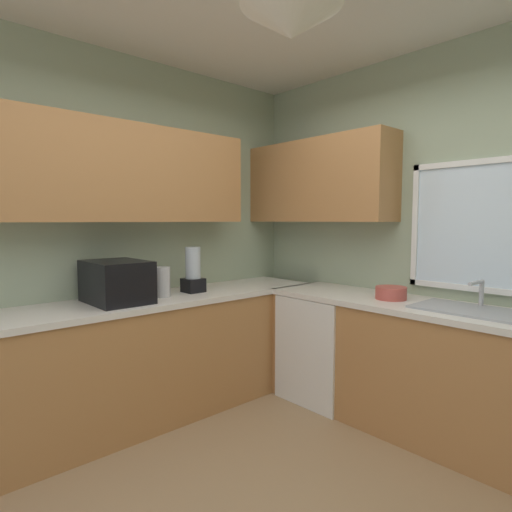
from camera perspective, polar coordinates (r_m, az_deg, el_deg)
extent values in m
cube|color=#9EAD8E|center=(3.35, 25.41, 2.58)|extent=(3.79, 0.06, 2.72)
cube|color=#9EAD8E|center=(3.42, -18.81, 2.82)|extent=(0.06, 3.53, 2.72)
cube|color=silver|center=(3.23, 29.25, 3.52)|extent=(1.03, 0.02, 0.82)
cube|color=white|center=(3.24, 29.51, 11.13)|extent=(1.11, 0.04, 0.04)
cube|color=white|center=(3.25, 28.88, -4.06)|extent=(1.11, 0.04, 0.04)
cube|color=white|center=(3.43, 20.69, 3.87)|extent=(0.04, 0.04, 0.90)
cube|color=#AD7542|center=(3.19, -21.00, 10.59)|extent=(0.32, 2.39, 0.70)
cube|color=#AD7542|center=(3.79, 8.31, 9.89)|extent=(1.41, 0.32, 0.70)
cone|color=silver|center=(2.04, 4.76, 28.91)|extent=(0.44, 0.44, 0.14)
cube|color=#AD7542|center=(3.28, -15.93, -13.76)|extent=(0.62, 3.11, 0.85)
cube|color=silver|center=(3.17, -16.11, -6.07)|extent=(0.65, 3.14, 0.04)
cube|color=#AD7542|center=(3.13, 25.99, -14.99)|extent=(2.85, 0.62, 0.85)
cube|color=silver|center=(3.01, 26.30, -6.95)|extent=(2.88, 0.65, 0.04)
cube|color=white|center=(3.62, 9.46, -11.92)|extent=(0.60, 0.60, 0.85)
cube|color=black|center=(3.09, -18.24, -3.30)|extent=(0.48, 0.36, 0.29)
cylinder|color=#B7B7BC|center=(3.23, -12.54, -3.42)|extent=(0.12, 0.12, 0.22)
cube|color=#9EA0A5|center=(3.00, 26.96, -6.57)|extent=(0.67, 0.40, 0.02)
cylinder|color=#B7B7BC|center=(3.13, 28.07, -4.54)|extent=(0.03, 0.03, 0.18)
cylinder|color=#B7B7BC|center=(3.02, 27.49, -3.20)|extent=(0.02, 0.20, 0.02)
cylinder|color=#B74C42|center=(3.22, 17.71, -4.76)|extent=(0.22, 0.22, 0.09)
cube|color=black|center=(3.40, -8.44, -3.91)|extent=(0.15, 0.15, 0.11)
cylinder|color=#B2BCC6|center=(3.38, -8.48, -0.89)|extent=(0.12, 0.12, 0.25)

